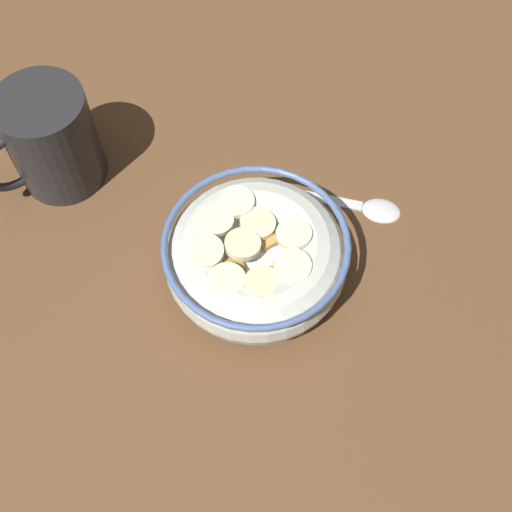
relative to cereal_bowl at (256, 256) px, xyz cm
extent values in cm
cube|color=brown|center=(-0.03, 0.01, -4.00)|extent=(125.07, 125.07, 2.00)
cylinder|color=beige|center=(-0.03, 0.01, -2.70)|extent=(8.51, 8.51, 0.60)
torus|color=beige|center=(-0.03, 0.01, -0.28)|extent=(15.48, 15.48, 5.44)
torus|color=#4C6699|center=(-0.03, 0.01, 2.14)|extent=(15.61, 15.61, 0.60)
cylinder|color=white|center=(-0.03, 0.01, 0.75)|extent=(12.21, 12.21, 0.40)
cube|color=tan|center=(-3.16, 3.64, 1.43)|extent=(1.59, 1.64, 0.80)
cube|color=tan|center=(2.44, -4.51, 1.40)|extent=(1.59, 1.57, 0.69)
cube|color=tan|center=(-0.53, 2.89, 1.21)|extent=(2.03, 2.04, 0.77)
cube|color=#AD7F42|center=(-1.30, 0.11, 1.26)|extent=(1.75, 1.71, 0.77)
cube|color=tan|center=(5.28, -0.01, 1.40)|extent=(1.99, 2.00, 0.68)
cube|color=tan|center=(4.88, -1.75, 1.30)|extent=(1.97, 1.94, 0.81)
cube|color=#AD7F42|center=(2.33, 0.35, 1.20)|extent=(1.89, 1.84, 0.86)
cube|color=tan|center=(4.69, 1.39, 1.28)|extent=(1.82, 1.80, 0.74)
cube|color=tan|center=(0.06, -4.45, 1.36)|extent=(1.75, 1.72, 0.73)
cube|color=tan|center=(0.97, 3.84, 1.45)|extent=(2.03, 2.03, 0.66)
cube|color=tan|center=(2.67, -3.16, 1.32)|extent=(2.06, 2.06, 0.71)
cylinder|color=beige|center=(-1.43, -1.38, 2.00)|extent=(4.04, 4.04, 0.97)
cylinder|color=beige|center=(1.88, 3.11, 2.08)|extent=(4.27, 4.23, 1.18)
cylinder|color=beige|center=(3.63, -1.96, 2.44)|extent=(3.51, 3.53, 0.90)
cylinder|color=#F4EABC|center=(1.06, -3.83, 2.22)|extent=(4.12, 4.13, 0.87)
cylinder|color=#F4EABC|center=(-2.86, 1.49, 2.28)|extent=(3.14, 3.18, 0.94)
cylinder|color=#F4EABC|center=(3.90, 1.07, 2.14)|extent=(4.23, 4.23, 0.74)
cylinder|color=#F4EABC|center=(-1.39, -4.02, 2.30)|extent=(4.12, 4.12, 0.73)
cylinder|color=beige|center=(0.90, -0.56, 2.29)|extent=(4.28, 4.25, 1.05)
cylinder|color=beige|center=(-0.79, 3.63, 2.31)|extent=(3.73, 3.70, 1.07)
ellipsoid|color=silver|center=(-13.07, 2.75, -2.60)|extent=(4.28, 4.49, 0.80)
cube|color=silver|center=(-8.79, -3.19, -2.82)|extent=(7.27, 9.55, 0.36)
cylinder|color=#262628|center=(6.66, -20.25, 1.97)|extent=(8.01, 8.01, 9.94)
torus|color=#262628|center=(10.67, -20.25, 1.97)|extent=(6.37, 0.80, 6.37)
camera|label=1|loc=(17.72, 20.54, 49.02)|focal=46.65mm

